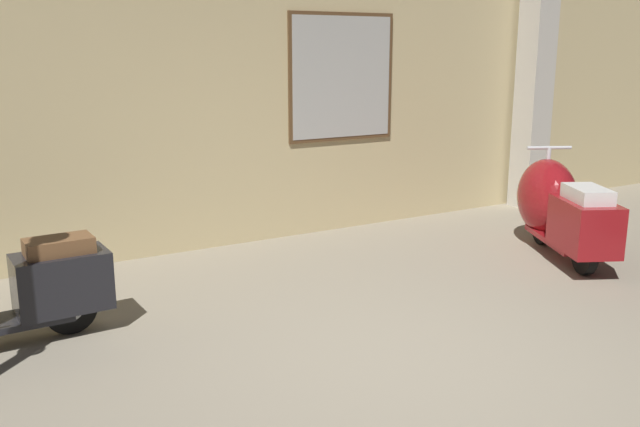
# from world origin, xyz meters

# --- Properties ---
(ground_plane) EXTENTS (60.00, 60.00, 0.00)m
(ground_plane) POSITION_xyz_m (0.00, 0.00, 0.00)
(ground_plane) COLOR gray
(showroom_back_wall) EXTENTS (18.00, 0.63, 3.66)m
(showroom_back_wall) POSITION_xyz_m (0.16, 3.62, 1.83)
(showroom_back_wall) COLOR #CCB784
(showroom_back_wall) RESTS_ON ground
(scooter_1) EXTENTS (1.25, 1.83, 1.09)m
(scooter_1) POSITION_xyz_m (3.03, 1.53, 0.50)
(scooter_1) COLOR black
(scooter_1) RESTS_ON ground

